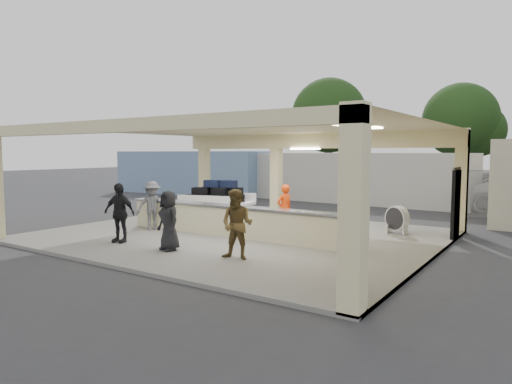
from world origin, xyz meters
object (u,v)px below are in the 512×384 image
Objects in this scene: passenger_a at (237,225)px; passenger_b at (119,213)px; container_white at (353,178)px; baggage_counter at (230,221)px; passenger_d at (169,220)px; drum_fan at (397,219)px; luggage_cart at (216,198)px; car_dark at (486,189)px; baggage_handler at (284,209)px; passenger_c at (152,205)px; container_blue at (189,172)px.

passenger_a is 4.15m from passenger_b.
container_white reaches higher than passenger_b.
passenger_b reaches higher than baggage_counter.
passenger_d is at bearing 173.96° from passenger_a.
baggage_counter is 3.16m from passenger_a.
drum_fan is 0.52× the size of passenger_b.
car_dark is (7.98, 13.15, -0.14)m from luggage_cart.
container_white is (-2.90, 14.69, 0.38)m from passenger_a.
passenger_b reaches higher than car_dark.
passenger_c reaches higher than baggage_handler.
passenger_a is 19.55m from container_blue.
container_blue reaches higher than drum_fan.
baggage_counter is at bearing -46.31° from container_blue.
drum_fan is at bearing -30.66° from passenger_c.
baggage_handler is 10.99m from container_white.
drum_fan is 12.38m from car_dark.
drum_fan is 0.08× the size of container_blue.
container_blue is at bearing 144.95° from passenger_d.
drum_fan is 0.54× the size of passenger_c.
container_blue is (-11.79, 13.86, 0.49)m from passenger_d.
baggage_counter is 1.72× the size of car_dark.
luggage_cart is 0.24× the size of container_white.
car_dark is at bearing 3.74° from passenger_c.
passenger_a is 1.05× the size of passenger_c.
passenger_a is (0.92, -3.89, 0.07)m from baggage_handler.
container_blue reaches higher than passenger_c.
baggage_counter is 2.59m from passenger_d.
car_dark is 7.11m from container_white.
passenger_a is (2.03, -2.40, 0.38)m from baggage_counter.
container_white is (1.25, 14.87, 0.38)m from passenger_b.
passenger_a is at bearing -76.16° from container_white.
baggage_counter is at bearing 101.62° from passenger_d.
baggage_counter reaches higher than drum_fan.
passenger_c is (-7.19, -3.93, 0.35)m from drum_fan.
baggage_counter is 5.14× the size of baggage_handler.
luggage_cart is (-2.67, 2.60, 0.35)m from baggage_counter.
passenger_b is at bearing -92.14° from container_white.
car_dark reaches higher than baggage_counter.
passenger_b is (0.55, -5.19, 0.04)m from luggage_cart.
passenger_c is 14.82m from container_blue.
passenger_b is 0.16× the size of container_blue.
drum_fan is 0.19× the size of car_dark.
luggage_cart is at bearing -148.15° from drum_fan.
passenger_d is 18.21m from container_blue.
container_blue reaches higher than container_white.
passenger_c is at bearing -55.63° from container_blue.
container_blue is at bearing 136.54° from baggage_counter.
luggage_cart is 5.76m from passenger_d.
luggage_cart reaches higher than car_dark.
passenger_a reaches higher than drum_fan.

